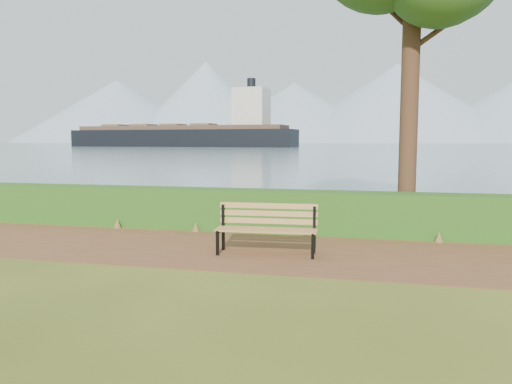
# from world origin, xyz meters

# --- Properties ---
(ground) EXTENTS (140.00, 140.00, 0.00)m
(ground) POSITION_xyz_m (0.00, 0.00, 0.00)
(ground) COLOR #405117
(ground) RESTS_ON ground
(path) EXTENTS (40.00, 3.40, 0.01)m
(path) POSITION_xyz_m (0.00, 0.30, 0.01)
(path) COLOR brown
(path) RESTS_ON ground
(hedge) EXTENTS (32.00, 0.85, 1.00)m
(hedge) POSITION_xyz_m (0.00, 2.60, 0.50)
(hedge) COLOR #154513
(hedge) RESTS_ON ground
(water) EXTENTS (700.00, 510.00, 0.00)m
(water) POSITION_xyz_m (0.00, 260.00, 0.01)
(water) COLOR slate
(water) RESTS_ON ground
(mountains) EXTENTS (585.00, 190.00, 70.00)m
(mountains) POSITION_xyz_m (-9.17, 406.05, 27.70)
(mountains) COLOR #849AB0
(mountains) RESTS_ON ground
(bench) EXTENTS (1.99, 0.69, 0.98)m
(bench) POSITION_xyz_m (1.07, 0.15, 0.57)
(bench) COLOR black
(bench) RESTS_ON ground
(cargo_ship) EXTENTS (74.90, 18.49, 22.50)m
(cargo_ship) POSITION_xyz_m (-53.81, 139.37, 3.35)
(cargo_ship) COLOR black
(cargo_ship) RESTS_ON ground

